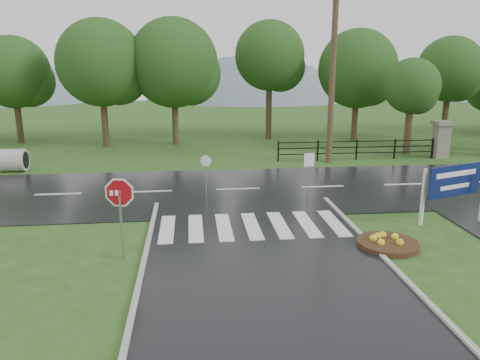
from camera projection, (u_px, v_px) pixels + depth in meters
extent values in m
plane|color=#28501A|center=(278.00, 295.00, 11.86)|extent=(120.00, 120.00, 0.00)
cube|color=black|center=(238.00, 190.00, 21.49)|extent=(90.00, 8.00, 0.04)
cube|color=silver|center=(167.00, 229.00, 16.35)|extent=(0.50, 2.80, 0.02)
cube|color=silver|center=(196.00, 228.00, 16.45)|extent=(0.50, 2.80, 0.02)
cube|color=silver|center=(224.00, 227.00, 16.55)|extent=(0.50, 2.80, 0.02)
cube|color=silver|center=(252.00, 226.00, 16.66)|extent=(0.50, 2.80, 0.02)
cube|color=silver|center=(280.00, 225.00, 16.76)|extent=(0.50, 2.80, 0.02)
cube|color=silver|center=(307.00, 224.00, 16.86)|extent=(0.50, 2.80, 0.02)
cube|color=silver|center=(334.00, 223.00, 16.96)|extent=(0.50, 2.80, 0.02)
cube|color=gray|center=(441.00, 142.00, 28.35)|extent=(0.80, 0.80, 2.00)
cube|color=#6B6659|center=(443.00, 123.00, 28.07)|extent=(1.00, 1.00, 0.24)
cube|color=black|center=(356.00, 153.00, 27.96)|extent=(9.50, 0.05, 0.05)
cube|color=black|center=(357.00, 147.00, 27.87)|extent=(9.50, 0.05, 0.05)
cube|color=black|center=(357.00, 141.00, 27.79)|extent=(9.50, 0.05, 0.05)
cube|color=black|center=(278.00, 151.00, 27.42)|extent=(0.08, 0.08, 1.20)
cube|color=black|center=(432.00, 148.00, 28.40)|extent=(0.08, 0.08, 1.20)
sphere|color=slate|center=(30.00, 190.00, 75.17)|extent=(40.00, 40.00, 40.00)
sphere|color=slate|center=(252.00, 200.00, 79.58)|extent=(48.00, 48.00, 48.00)
sphere|color=slate|center=(411.00, 171.00, 81.37)|extent=(36.00, 36.00, 36.00)
cylinder|color=#9E9B93|center=(13.00, 160.00, 24.97)|extent=(1.30, 1.20, 1.20)
cube|color=#939399|center=(122.00, 228.00, 13.78)|extent=(0.06, 0.06, 1.97)
cylinder|color=white|center=(119.00, 193.00, 13.52)|extent=(1.17, 0.24, 1.18)
cylinder|color=#A60B15|center=(119.00, 193.00, 13.51)|extent=(1.02, 0.22, 1.03)
cube|color=silver|center=(423.00, 197.00, 16.69)|extent=(0.13, 0.13, 2.08)
cube|color=#0C174C|center=(455.00, 181.00, 16.67)|extent=(2.37, 0.91, 1.15)
cube|color=white|center=(457.00, 174.00, 16.57)|extent=(1.86, 0.69, 0.19)
cube|color=white|center=(455.00, 187.00, 16.69)|extent=(1.37, 0.51, 0.16)
cylinder|color=#332111|center=(388.00, 244.00, 14.89)|extent=(1.92, 1.92, 0.19)
cube|color=#939399|center=(308.00, 179.00, 19.55)|extent=(0.04, 0.04, 1.94)
cube|color=white|center=(309.00, 160.00, 19.33)|extent=(0.45, 0.11, 0.56)
cylinder|color=#939399|center=(206.00, 180.00, 19.60)|extent=(0.05, 0.05, 1.83)
cylinder|color=white|center=(206.00, 161.00, 19.38)|extent=(0.45, 0.12, 0.46)
cylinder|color=#473523|center=(333.00, 75.00, 26.15)|extent=(0.33, 0.33, 10.01)
cylinder|color=#3D2B1C|center=(408.00, 126.00, 29.46)|extent=(0.47, 0.47, 3.54)
sphere|color=#1C4314|center=(412.00, 86.00, 28.84)|extent=(3.41, 3.41, 3.41)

